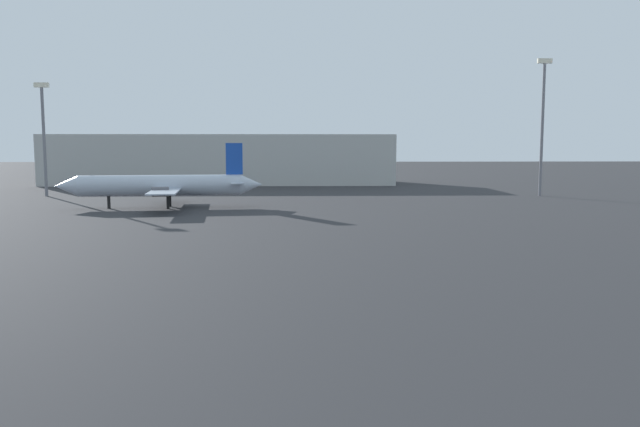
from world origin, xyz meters
TOP-DOWN VIEW (x-y plane):
  - airplane_distant at (-19.09, 78.58)m, footprint 28.05×22.48m
  - light_mast_left at (-42.80, 98.74)m, footprint 2.40×0.50m
  - light_mast_right at (40.37, 96.27)m, footprint 2.40×0.50m
  - terminal_building at (-17.16, 131.45)m, footprint 74.27×18.17m

SIDE VIEW (x-z plane):
  - airplane_distant at x=-19.09m, z-range -1.35..7.54m
  - terminal_building at x=-17.16m, z-range 0.00..10.73m
  - light_mast_left at x=-42.80m, z-range 1.25..20.10m
  - light_mast_right at x=40.37m, z-range 1.29..24.07m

